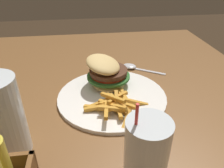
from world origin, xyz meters
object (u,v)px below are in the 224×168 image
Objects in this scene: beer_glass at (1,121)px; spoon at (132,67)px; juice_glass at (146,155)px; meal_plate_near at (109,84)px.

beer_glass is 1.16× the size of spoon.
beer_glass is at bearing 67.91° from juice_glass.
meal_plate_near is 0.30m from juice_glass.
juice_glass is at bearing -175.09° from meal_plate_near.
meal_plate_near is 2.11× the size of spoon.
juice_glass is at bearing -112.09° from beer_glass.
meal_plate_near is 0.18m from spoon.
beer_glass is 0.28m from juice_glass.
beer_glass is at bearing 77.71° from spoon.
juice_glass reaches higher than meal_plate_near.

